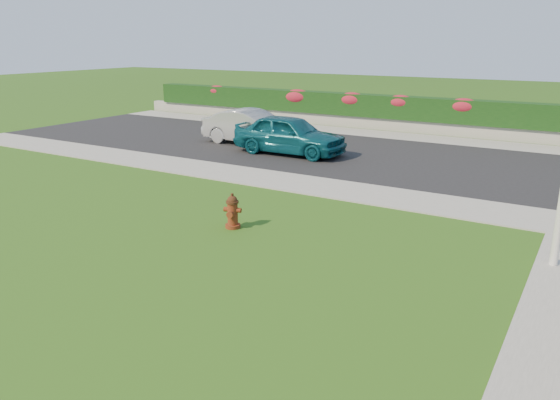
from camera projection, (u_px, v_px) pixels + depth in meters
The scene contains 14 objects.
ground at pixel (102, 310), 9.19m from camera, with size 120.00×120.00×0.00m, color black.
street_far at pixel (278, 146), 23.16m from camera, with size 26.00×8.00×0.04m, color black.
sidewalk_far at pixel (182, 166), 19.54m from camera, with size 24.00×2.00×0.04m, color gray.
sidewalk_beyond at pixel (407, 137), 25.30m from camera, with size 34.00×2.00×0.04m, color gray.
retaining_wall at pixel (417, 127), 26.45m from camera, with size 34.00×0.40×0.60m, color gray.
hedge at pixel (419, 109), 26.29m from camera, with size 32.00×0.90×1.10m, color black.
fire_hydrant at pixel (232, 212), 13.09m from camera, with size 0.45×0.42×0.86m.
sedan_teal at pixel (290, 134), 21.28m from camera, with size 1.80×4.48×1.53m, color #0B4957.
sedan_silver at pixel (252, 127), 23.29m from camera, with size 1.54×4.42×1.45m, color #9B9EA2.
flower_clump_a at pixel (217, 90), 32.09m from camera, with size 1.19×0.76×0.59m, color #B51F33.
flower_clump_b at pixel (298, 96), 29.43m from camera, with size 1.53×0.99×0.77m, color #B51F33.
flower_clump_c at pixel (352, 99), 27.85m from camera, with size 1.41×0.91×0.70m, color #B51F33.
flower_clump_d at pixel (400, 102), 26.59m from camera, with size 1.32×0.85×0.66m, color #B51F33.
flower_clump_e at pixel (464, 106), 25.10m from camera, with size 1.41×0.90×0.70m, color #B51F33.
Camera 1 is at (6.83, -5.56, 4.40)m, focal length 35.00 mm.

